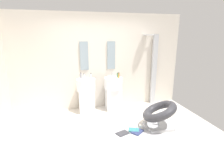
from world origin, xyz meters
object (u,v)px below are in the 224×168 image
Objects in this scene: soap_bottle_clear at (91,76)px; magazine_teal at (134,130)px; magazine_navy at (137,132)px; pedestal_sink_left at (86,94)px; soap_bottle_amber at (119,75)px; pedestal_sink_right at (113,92)px; soap_bottle_green at (118,75)px; coffee_mug at (141,127)px; shower_column at (154,68)px; soap_bottle_white at (84,76)px; magazine_charcoal at (123,133)px; soap_bottle_grey at (81,76)px; lounge_chair at (159,113)px.

magazine_teal is at bearing -60.49° from soap_bottle_clear.
pedestal_sink_left is at bearing 84.32° from magazine_navy.
soap_bottle_amber is (-0.01, 1.24, 0.95)m from magazine_teal.
soap_bottle_green reaches higher than pedestal_sink_right.
magazine_navy is at bearing -137.53° from coffee_mug.
shower_column is 2.05m from soap_bottle_white.
soap_bottle_green is (0.90, -0.12, 0.00)m from soap_bottle_white.
pedestal_sink_left is 8.18× the size of soap_bottle_white.
soap_bottle_clear is at bearing 86.33° from magazine_charcoal.
magazine_navy is 2.03m from soap_bottle_grey.
shower_column is 14.00× the size of soap_bottle_clear.
magazine_navy is (0.94, -1.38, -0.48)m from pedestal_sink_left.
magazine_teal is 1.95m from soap_bottle_grey.
soap_bottle_white is 0.84× the size of soap_bottle_clear.
soap_bottle_green is at bearing -7.72° from soap_bottle_white.
soap_bottle_white is at bearing 39.37° from soap_bottle_grey.
shower_column reaches higher than magazine_teal.
magazine_teal is (0.89, -1.30, -0.48)m from pedestal_sink_left.
magazine_teal is (0.28, 0.06, 0.00)m from magazine_charcoal.
magazine_charcoal is 1.76× the size of soap_bottle_clear.
magazine_navy is 2.87× the size of coffee_mug.
pedestal_sink_right reaches higher than magazine_charcoal.
soap_bottle_green is at bearing 99.63° from coffee_mug.
pedestal_sink_left is 1.74m from magazine_navy.
soap_bottle_grey is at bearing -176.61° from shower_column.
soap_bottle_green reaches higher than magazine_charcoal.
lounge_chair is at bearing -3.74° from coffee_mug.
soap_bottle_grey reaches higher than magazine_teal.
shower_column reaches higher than soap_bottle_white.
pedestal_sink_left reaches higher than lounge_chair.
pedestal_sink_right is 1.37m from coffee_mug.
pedestal_sink_right is at bearing -9.50° from soap_bottle_white.
soap_bottle_amber reaches higher than pedestal_sink_right.
pedestal_sink_right is at bearing -4.18° from soap_bottle_grey.
lounge_chair is 6.95× the size of soap_bottle_amber.
soap_bottle_grey is at bearing 132.31° from coffee_mug.
soap_bottle_grey is (-0.12, 0.06, 0.48)m from pedestal_sink_left.
shower_column reaches higher than lounge_chair.
pedestal_sink_right is (0.74, 0.00, 0.00)m from pedestal_sink_left.
shower_column reaches higher than pedestal_sink_right.
magazine_charcoal is 0.32m from magazine_navy.
pedestal_sink_right is at bearing 120.03° from lounge_chair.
soap_bottle_amber is (0.02, -0.07, 0.01)m from soap_bottle_green.
lounge_chair is at bearing -63.78° from soap_bottle_amber.
magazine_teal reaches higher than magazine_charcoal.
magazine_navy is 1.57× the size of soap_bottle_grey.
pedestal_sink_right is at bearing 58.21° from magazine_navy.
magazine_navy is 1.87m from soap_bottle_clear.
soap_bottle_amber reaches higher than lounge_chair.
shower_column is at bearing 73.08° from magazine_teal.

